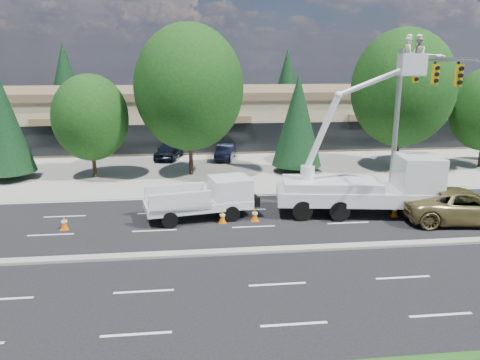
{
  "coord_description": "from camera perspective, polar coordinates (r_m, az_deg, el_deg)",
  "views": [
    {
      "loc": [
        -3.27,
        -19.14,
        8.23
      ],
      "look_at": [
        -0.65,
        3.58,
        2.4
      ],
      "focal_mm": 35.0,
      "sensor_mm": 36.0,
      "label": 1
    }
  ],
  "objects": [
    {
      "name": "ground",
      "position": [
        21.09,
        2.9,
        -8.69
      ],
      "size": [
        140.0,
        140.0,
        0.0
      ],
      "primitive_type": "plane",
      "color": "black",
      "rests_on": "ground"
    },
    {
      "name": "concrete_apron",
      "position": [
        40.13,
        -1.76,
        2.47
      ],
      "size": [
        140.0,
        22.0,
        0.01
      ],
      "primitive_type": "cube",
      "color": "gray",
      "rests_on": "ground"
    },
    {
      "name": "road_median",
      "position": [
        21.07,
        2.9,
        -8.54
      ],
      "size": [
        120.0,
        0.55,
        0.12
      ],
      "primitive_type": "cube",
      "color": "gray",
      "rests_on": "ground"
    },
    {
      "name": "strip_mall",
      "position": [
        49.52,
        -2.78,
        8.03
      ],
      "size": [
        50.4,
        15.4,
        5.5
      ],
      "color": "tan",
      "rests_on": "ground"
    },
    {
      "name": "tree_front_b",
      "position": [
        36.67,
        -27.02,
        6.37
      ],
      "size": [
        3.93,
        3.93,
        7.74
      ],
      "color": "#332114",
      "rests_on": "ground"
    },
    {
      "name": "tree_front_c",
      "position": [
        35.02,
        -17.76,
        7.25
      ],
      "size": [
        5.34,
        5.34,
        7.41
      ],
      "color": "#332114",
      "rests_on": "ground"
    },
    {
      "name": "tree_front_d",
      "position": [
        34.19,
        -6.23,
        11.13
      ],
      "size": [
        7.86,
        7.86,
        10.9
      ],
      "color": "#332114",
      "rests_on": "ground"
    },
    {
      "name": "tree_front_e",
      "position": [
        35.39,
        7.05,
        7.27
      ],
      "size": [
        3.75,
        3.75,
        7.38
      ],
      "color": "#332114",
      "rests_on": "ground"
    },
    {
      "name": "tree_front_f",
      "position": [
        37.87,
        19.21,
        10.53
      ],
      "size": [
        7.7,
        7.7,
        10.68
      ],
      "color": "#332114",
      "rests_on": "ground"
    },
    {
      "name": "tree_back_a",
      "position": [
        62.95,
        -20.5,
        11.06
      ],
      "size": [
        5.32,
        5.32,
        10.48
      ],
      "color": "#332114",
      "rests_on": "ground"
    },
    {
      "name": "tree_back_b",
      "position": [
        61.17,
        -7.43,
        12.56
      ],
      "size": [
        6.14,
        6.14,
        12.09
      ],
      "color": "#332114",
      "rests_on": "ground"
    },
    {
      "name": "tree_back_c",
      "position": [
        62.63,
        5.78,
        11.54
      ],
      "size": [
        5.0,
        5.0,
        9.85
      ],
      "color": "#332114",
      "rests_on": "ground"
    },
    {
      "name": "tree_back_d",
      "position": [
        66.25,
        16.14,
        10.68
      ],
      "size": [
        4.42,
        4.42,
        8.71
      ],
      "color": "#332114",
      "rests_on": "ground"
    },
    {
      "name": "signal_mast",
      "position": [
        29.45,
        20.57,
        9.18
      ],
      "size": [
        2.76,
        10.16,
        9.0
      ],
      "color": "gray",
      "rests_on": "ground"
    },
    {
      "name": "utility_pickup",
      "position": [
        25.16,
        -4.18,
        -2.71
      ],
      "size": [
        5.91,
        3.11,
        2.15
      ],
      "rotation": [
        0.0,
        0.0,
        0.2
      ],
      "color": "silver",
      "rests_on": "ground"
    },
    {
      "name": "bucket_truck",
      "position": [
        26.38,
        15.81,
        0.23
      ],
      "size": [
        8.96,
        3.88,
        9.55
      ],
      "rotation": [
        0.0,
        0.0,
        -0.15
      ],
      "color": "silver",
      "rests_on": "ground"
    },
    {
      "name": "traffic_cone_a",
      "position": [
        25.16,
        -20.63,
        -4.93
      ],
      "size": [
        0.4,
        0.4,
        0.7
      ],
      "color": "#E56107",
      "rests_on": "ground"
    },
    {
      "name": "traffic_cone_b",
      "position": [
        24.51,
        -2.16,
        -4.48
      ],
      "size": [
        0.4,
        0.4,
        0.7
      ],
      "color": "#E56107",
      "rests_on": "ground"
    },
    {
      "name": "traffic_cone_c",
      "position": [
        24.79,
        1.83,
        -4.27
      ],
      "size": [
        0.4,
        0.4,
        0.7
      ],
      "color": "#E56107",
      "rests_on": "ground"
    },
    {
      "name": "traffic_cone_d",
      "position": [
        26.82,
        18.31,
        -3.56
      ],
      "size": [
        0.4,
        0.4,
        0.7
      ],
      "color": "#E56107",
      "rests_on": "ground"
    },
    {
      "name": "traffic_cone_e",
      "position": [
        28.52,
        24.94,
        -3.13
      ],
      "size": [
        0.4,
        0.4,
        0.7
      ],
      "color": "#E56107",
      "rests_on": "ground"
    },
    {
      "name": "minivan",
      "position": [
        27.15,
        25.62,
        -2.84
      ],
      "size": [
        6.72,
        3.77,
        1.77
      ],
      "primitive_type": "imported",
      "rotation": [
        0.0,
        0.0,
        1.44
      ],
      "color": "olive",
      "rests_on": "ground"
    },
    {
      "name": "parked_car_west",
      "position": [
        40.87,
        -8.65,
        3.57
      ],
      "size": [
        2.85,
        4.59,
        1.46
      ],
      "primitive_type": "imported",
      "rotation": [
        0.0,
        0.0,
        -0.28
      ],
      "color": "black",
      "rests_on": "ground"
    },
    {
      "name": "parked_car_east",
      "position": [
        40.23,
        -1.8,
        3.46
      ],
      "size": [
        2.26,
        4.26,
        1.33
      ],
      "primitive_type": "imported",
      "rotation": [
        0.0,
        0.0,
        -0.22
      ],
      "color": "black",
      "rests_on": "ground"
    }
  ]
}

